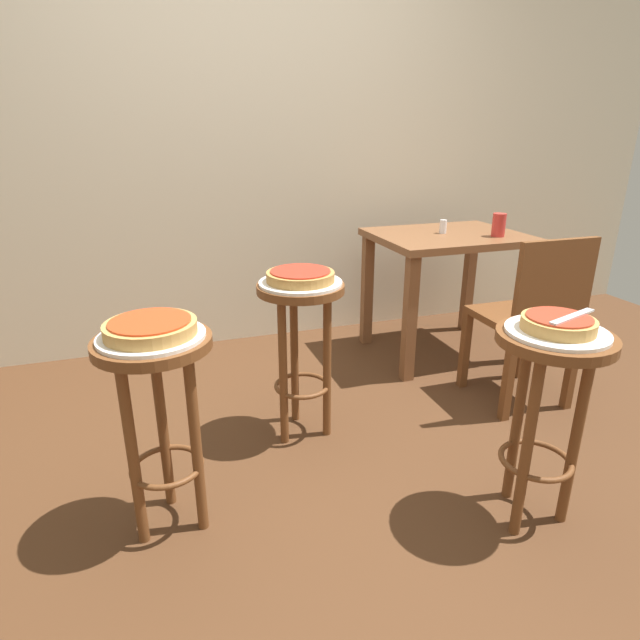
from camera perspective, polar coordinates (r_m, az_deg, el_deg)
The scene contains 16 objects.
ground_plane at distance 2.15m, azimuth 1.62°, elevation -17.17°, with size 6.00×6.00×0.00m, color #4C2D19.
back_wall at distance 3.31m, azimuth -8.90°, elevation 23.38°, with size 6.00×0.10×3.00m, color beige.
stool_foreground at distance 1.87m, azimuth 23.47°, elevation -6.75°, with size 0.36×0.36×0.70m.
serving_plate_foreground at distance 1.79m, azimuth 24.32°, elevation -1.19°, with size 0.31×0.31×0.01m, color white.
pizza_foreground at distance 1.78m, azimuth 24.45°, elevation -0.34°, with size 0.22×0.22×0.05m.
stool_middle at distance 1.76m, azimuth -17.15°, elevation -7.56°, with size 0.36×0.36×0.70m.
serving_plate_middle at distance 1.68m, azimuth -17.82°, elevation -1.69°, with size 0.33×0.33×0.01m, color white.
pizza_middle at distance 1.67m, azimuth -17.92°, elevation -0.79°, with size 0.28×0.28×0.05m.
stool_leftside at distance 2.22m, azimuth -2.07°, elevation -0.74°, with size 0.36×0.36×0.70m.
serving_plate_leftside at distance 2.16m, azimuth -2.13°, elevation 4.07°, with size 0.34×0.34×0.01m, color white.
pizza_leftside at distance 2.15m, azimuth -2.14°, elevation 4.79°, with size 0.28×0.28×0.05m.
dining_table at distance 3.16m, azimuth 13.53°, elevation 6.75°, with size 0.84×0.66×0.73m.
cup_near_edge at distance 3.11m, azimuth 18.84°, elevation 9.74°, with size 0.07×0.07×0.13m, color red.
condiment_shaker at distance 3.12m, azimuth 13.22°, elevation 9.85°, with size 0.04×0.04×0.08m, color white.
wooden_chair at distance 2.68m, azimuth 22.01°, elevation 0.52°, with size 0.40×0.40×0.85m.
pizza_server_knife at distance 1.78m, azimuth 25.71°, elevation 0.35°, with size 0.22×0.02×0.01m, color silver.
Camera 1 is at (-0.60, -1.60, 1.30)m, focal length 29.48 mm.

